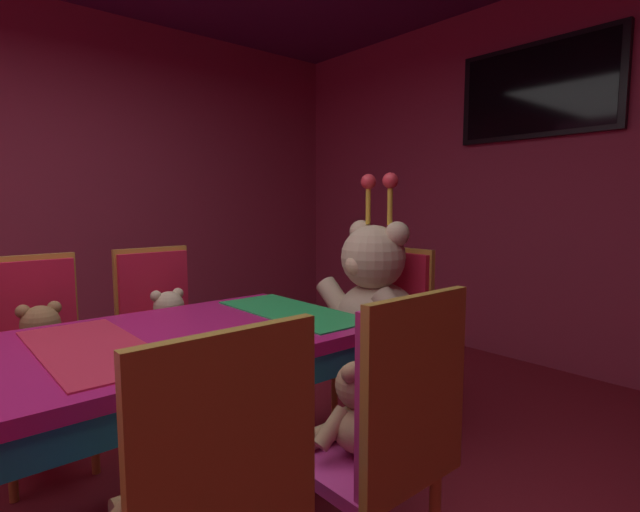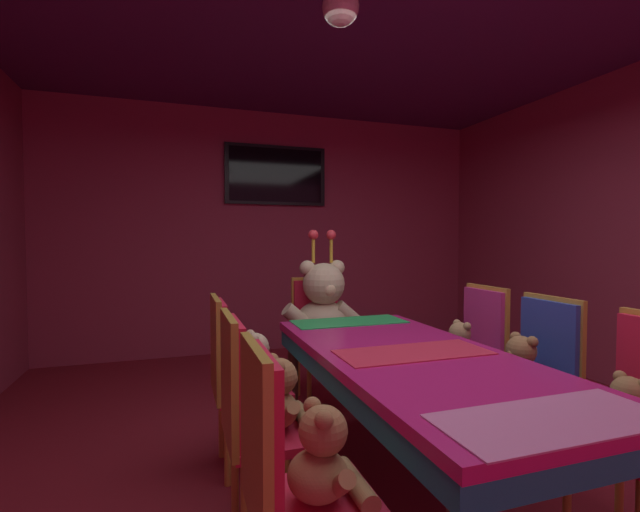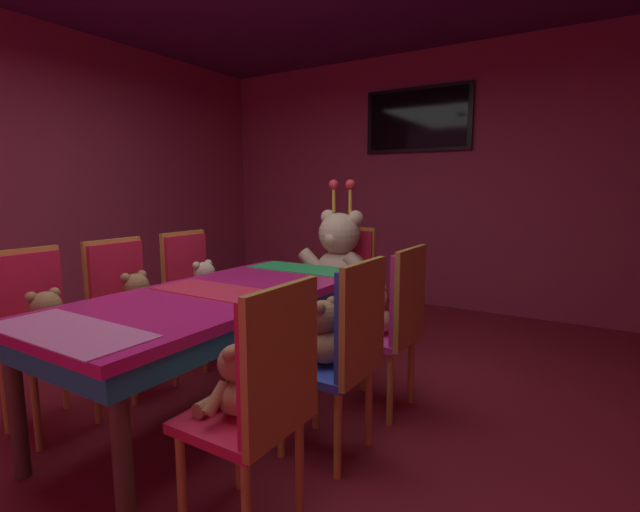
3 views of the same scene
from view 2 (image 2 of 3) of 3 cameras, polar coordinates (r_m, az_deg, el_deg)
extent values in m
plane|color=maroon|center=(2.56, 11.97, -28.57)|extent=(7.90, 7.90, 0.00)
cube|color=#99334C|center=(5.21, -5.97, 3.24)|extent=(5.20, 0.12, 2.80)
cube|color=#C61E72|center=(2.28, 12.12, -12.91)|extent=(0.90, 2.00, 0.05)
cube|color=teal|center=(2.30, 12.10, -14.72)|extent=(0.88, 1.96, 0.10)
cylinder|color=#4C3826|center=(3.31, 9.80, -14.69)|extent=(0.07, 0.07, 0.69)
cylinder|color=#4C3826|center=(3.04, -3.55, -16.21)|extent=(0.07, 0.07, 0.69)
cube|color=pink|center=(1.63, 28.30, -18.32)|extent=(0.77, 0.32, 0.01)
cube|color=#E52D4C|center=(2.27, 12.12, -12.23)|extent=(0.77, 0.32, 0.01)
cube|color=green|center=(3.01, 3.81, -8.57)|extent=(0.77, 0.32, 0.01)
cube|color=red|center=(1.62, -0.28, -30.12)|extent=(0.40, 0.40, 0.04)
cube|color=red|center=(1.45, -7.58, -22.06)|extent=(0.05, 0.38, 0.50)
cube|color=gold|center=(1.45, -8.49, -22.13)|extent=(0.03, 0.41, 0.55)
ellipsoid|color=#9E7247|center=(1.57, -0.28, -26.78)|extent=(0.20, 0.20, 0.16)
sphere|color=#9E7247|center=(1.51, 0.40, -21.88)|extent=(0.16, 0.16, 0.16)
sphere|color=tan|center=(1.53, 2.49, -22.01)|extent=(0.06, 0.06, 0.06)
sphere|color=#9E7247|center=(1.53, -1.02, -19.04)|extent=(0.06, 0.06, 0.06)
sphere|color=#9E7247|center=(1.43, 0.52, -20.70)|extent=(0.06, 0.06, 0.06)
cylinder|color=#9E7247|center=(1.65, 0.03, -24.48)|extent=(0.06, 0.14, 0.13)
cylinder|color=#9E7247|center=(1.49, 2.76, -27.74)|extent=(0.06, 0.14, 0.13)
cylinder|color=#9E7247|center=(1.67, 3.84, -26.83)|extent=(0.07, 0.15, 0.07)
cylinder|color=#9E7247|center=(1.59, 5.47, -28.53)|extent=(0.07, 0.15, 0.07)
cube|color=red|center=(2.10, -5.86, -22.18)|extent=(0.40, 0.40, 0.04)
cube|color=red|center=(1.97, -11.19, -15.43)|extent=(0.05, 0.38, 0.50)
cube|color=gold|center=(1.97, -11.83, -15.46)|extent=(0.03, 0.41, 0.55)
cylinder|color=gold|center=(2.37, -2.59, -25.29)|extent=(0.04, 0.04, 0.42)
cylinder|color=gold|center=(2.11, 0.12, -29.14)|extent=(0.04, 0.04, 0.42)
cylinder|color=gold|center=(2.32, -11.09, -26.06)|extent=(0.04, 0.04, 0.42)
ellipsoid|color=#9E7247|center=(2.06, -5.87, -19.40)|extent=(0.20, 0.20, 0.16)
sphere|color=#9E7247|center=(2.01, -5.37, -15.47)|extent=(0.16, 0.16, 0.16)
sphere|color=tan|center=(2.03, -3.78, -15.68)|extent=(0.06, 0.06, 0.06)
sphere|color=#9E7247|center=(2.05, -6.27, -13.36)|extent=(0.06, 0.06, 0.06)
sphere|color=#9E7247|center=(1.93, -5.49, -14.31)|extent=(0.06, 0.06, 0.06)
cylinder|color=#9E7247|center=(2.15, -5.34, -17.93)|extent=(0.06, 0.14, 0.13)
cylinder|color=#9E7247|center=(1.97, -3.93, -19.91)|extent=(0.06, 0.14, 0.13)
cylinder|color=#9E7247|center=(2.16, -2.53, -19.92)|extent=(0.07, 0.15, 0.07)
cylinder|color=#9E7247|center=(2.06, -1.65, -21.00)|extent=(0.07, 0.15, 0.07)
cube|color=red|center=(2.64, -8.85, -16.98)|extent=(0.40, 0.40, 0.04)
cube|color=red|center=(2.54, -12.98, -11.42)|extent=(0.05, 0.38, 0.50)
cube|color=gold|center=(2.54, -13.47, -11.44)|extent=(0.03, 0.41, 0.55)
cylinder|color=gold|center=(2.90, -6.05, -20.05)|extent=(0.04, 0.04, 0.42)
cylinder|color=gold|center=(2.61, -4.43, -22.63)|extent=(0.04, 0.04, 0.42)
cylinder|color=gold|center=(2.85, -12.78, -20.46)|extent=(0.04, 0.04, 0.42)
cylinder|color=gold|center=(2.56, -12.02, -23.20)|extent=(0.04, 0.04, 0.42)
ellipsoid|color=beige|center=(2.61, -8.87, -14.75)|extent=(0.20, 0.20, 0.16)
sphere|color=beige|center=(2.57, -8.49, -11.69)|extent=(0.16, 0.16, 0.16)
sphere|color=#FDDCAD|center=(2.58, -7.29, -11.89)|extent=(0.06, 0.06, 0.06)
sphere|color=beige|center=(2.61, -9.11, -10.13)|extent=(0.06, 0.06, 0.06)
sphere|color=beige|center=(2.50, -8.67, -10.70)|extent=(0.06, 0.06, 0.06)
cylinder|color=beige|center=(2.70, -8.35, -13.78)|extent=(0.05, 0.14, 0.13)
cylinder|color=beige|center=(2.52, -7.54, -15.00)|extent=(0.05, 0.14, 0.13)
cylinder|color=beige|center=(2.69, -6.24, -15.36)|extent=(0.07, 0.15, 0.07)
cylinder|color=beige|center=(2.60, -5.74, -16.04)|extent=(0.07, 0.15, 0.07)
cube|color=red|center=(2.38, 35.55, -19.54)|extent=(0.40, 0.40, 0.04)
cylinder|color=gold|center=(2.68, 34.62, -22.37)|extent=(0.04, 0.04, 0.42)
cylinder|color=gold|center=(2.45, 29.66, -24.65)|extent=(0.04, 0.04, 0.42)
ellipsoid|color=#9E7247|center=(2.35, 35.61, -17.33)|extent=(0.18, 0.18, 0.14)
sphere|color=#9E7247|center=(2.30, 35.45, -14.44)|extent=(0.14, 0.14, 0.14)
sphere|color=tan|center=(2.26, 34.70, -14.96)|extent=(0.05, 0.05, 0.05)
sphere|color=#9E7247|center=(2.33, 34.63, -12.88)|extent=(0.05, 0.05, 0.05)
cylinder|color=#9E7247|center=(2.37, 33.29, -16.77)|extent=(0.05, 0.12, 0.12)
cylinder|color=#9E7247|center=(2.25, 34.77, -19.45)|extent=(0.06, 0.13, 0.06)
cylinder|color=#9E7247|center=(2.31, 32.82, -18.90)|extent=(0.06, 0.13, 0.06)
cube|color=#2D47B2|center=(2.77, 25.03, -16.24)|extent=(0.40, 0.40, 0.04)
cube|color=#2D47B2|center=(2.82, 27.83, -10.26)|extent=(0.05, 0.38, 0.50)
cube|color=gold|center=(2.84, 28.13, -10.20)|extent=(0.03, 0.41, 0.55)
cylinder|color=gold|center=(3.06, 25.08, -19.01)|extent=(0.04, 0.04, 0.42)
cylinder|color=gold|center=(2.85, 29.81, -20.69)|extent=(0.04, 0.04, 0.42)
cylinder|color=gold|center=(2.86, 20.11, -20.45)|extent=(0.04, 0.04, 0.42)
cylinder|color=gold|center=(2.64, 24.79, -22.53)|extent=(0.04, 0.04, 0.42)
ellipsoid|color=#9E7247|center=(2.74, 25.07, -14.08)|extent=(0.20, 0.20, 0.16)
sphere|color=#9E7247|center=(2.69, 24.84, -11.16)|extent=(0.16, 0.16, 0.16)
sphere|color=tan|center=(2.65, 23.95, -11.59)|extent=(0.06, 0.06, 0.06)
sphere|color=#9E7247|center=(2.64, 26.06, -10.06)|extent=(0.06, 0.06, 0.06)
sphere|color=#9E7247|center=(2.73, 24.26, -9.64)|extent=(0.06, 0.06, 0.06)
cylinder|color=#9E7247|center=(2.63, 25.95, -14.36)|extent=(0.06, 0.14, 0.13)
cylinder|color=#9E7247|center=(2.78, 22.97, -13.46)|extent=(0.06, 0.14, 0.13)
cylinder|color=#9E7247|center=(2.63, 23.71, -15.97)|extent=(0.07, 0.15, 0.07)
cylinder|color=#9E7247|center=(2.71, 22.14, -15.42)|extent=(0.07, 0.15, 0.07)
cube|color=#CC338C|center=(3.19, 18.03, -13.65)|extent=(0.40, 0.40, 0.04)
cube|color=#CC338C|center=(3.24, 20.69, -8.55)|extent=(0.05, 0.38, 0.50)
cube|color=gold|center=(3.25, 20.99, -8.51)|extent=(0.03, 0.41, 0.55)
cylinder|color=gold|center=(3.47, 18.57, -16.31)|extent=(0.04, 0.04, 0.42)
cylinder|color=gold|center=(3.24, 22.14, -17.75)|extent=(0.04, 0.04, 0.42)
cylinder|color=gold|center=(3.30, 13.91, -17.26)|extent=(0.04, 0.04, 0.42)
cylinder|color=gold|center=(3.05, 17.30, -18.95)|extent=(0.04, 0.04, 0.42)
ellipsoid|color=tan|center=(3.17, 18.06, -11.90)|extent=(0.18, 0.18, 0.15)
sphere|color=tan|center=(3.13, 17.84, -9.59)|extent=(0.15, 0.15, 0.15)
sphere|color=tan|center=(3.10, 17.08, -9.89)|extent=(0.05, 0.05, 0.05)
sphere|color=tan|center=(3.08, 18.71, -8.72)|extent=(0.05, 0.05, 0.05)
sphere|color=tan|center=(3.17, 17.50, -8.41)|extent=(0.05, 0.05, 0.05)
cylinder|color=tan|center=(3.07, 18.52, -12.07)|extent=(0.05, 0.13, 0.12)
cylinder|color=tan|center=(3.21, 16.52, -11.40)|extent=(0.05, 0.13, 0.12)
cylinder|color=tan|center=(3.07, 16.75, -13.27)|extent=(0.06, 0.14, 0.06)
cylinder|color=tan|center=(3.15, 15.71, -12.87)|extent=(0.06, 0.14, 0.06)
cube|color=red|center=(3.60, 0.30, -11.71)|extent=(0.40, 0.40, 0.04)
cube|color=red|center=(3.71, -0.59, -7.02)|extent=(0.38, 0.05, 0.50)
cube|color=gold|center=(3.73, -0.69, -6.97)|extent=(0.41, 0.03, 0.55)
cylinder|color=gold|center=(3.86, 1.84, -14.29)|extent=(0.04, 0.04, 0.42)
cylinder|color=gold|center=(3.57, 3.68, -15.66)|extent=(0.04, 0.04, 0.42)
cylinder|color=gold|center=(3.76, -2.89, -14.72)|extent=(0.04, 0.04, 0.42)
cylinder|color=gold|center=(3.47, -1.43, -16.20)|extent=(0.04, 0.04, 0.42)
ellipsoid|color=beige|center=(3.56, 0.30, -8.49)|extent=(0.42, 0.42, 0.34)
sphere|color=beige|center=(3.48, 0.50, -3.69)|extent=(0.34, 0.34, 0.34)
sphere|color=#FDDCAD|center=(3.37, 1.13, -4.31)|extent=(0.13, 0.13, 0.13)
sphere|color=beige|center=(3.55, 2.24, -1.53)|extent=(0.13, 0.13, 0.13)
sphere|color=beige|center=(3.46, -1.68, -1.62)|extent=(0.13, 0.13, 0.13)
cylinder|color=beige|center=(3.54, 4.01, -7.99)|extent=(0.30, 0.12, 0.28)
cylinder|color=beige|center=(3.41, -2.61, -8.39)|extent=(0.30, 0.12, 0.28)
cylinder|color=beige|center=(3.37, 3.65, -11.09)|extent=(0.31, 0.14, 0.14)
cylinder|color=beige|center=(3.29, -0.01, -11.39)|extent=(0.31, 0.14, 0.14)
cylinder|color=gold|center=(3.52, 1.47, 0.96)|extent=(0.03, 0.03, 0.22)
sphere|color=#E5333F|center=(3.52, 1.48, 2.79)|extent=(0.08, 0.08, 0.08)
cylinder|color=gold|center=(3.47, -0.88, 0.94)|extent=(0.03, 0.03, 0.22)
sphere|color=#E5333F|center=(3.47, -0.88, 2.80)|extent=(0.08, 0.08, 0.08)
cube|color=black|center=(5.18, -5.79, 10.47)|extent=(1.18, 0.05, 0.69)
cube|color=black|center=(5.15, -5.72, 10.51)|extent=(1.09, 0.01, 0.61)
sphere|color=white|center=(2.68, 2.71, 29.81)|extent=(0.20, 0.20, 0.20)
camera|label=1|loc=(3.16, 44.19, 0.10)|focal=26.82mm
camera|label=3|loc=(2.92, 70.42, 0.88)|focal=25.69mm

